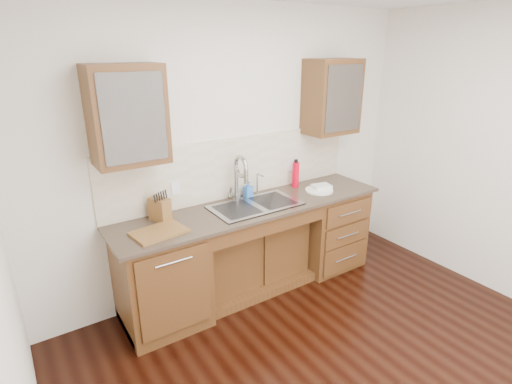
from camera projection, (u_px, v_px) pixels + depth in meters
wall_back at (233, 151)px, 3.89m from camera, size 4.00×0.10×2.70m
base_cabinet_left at (161, 278)px, 3.43m from camera, size 0.70×0.62×0.88m
base_cabinet_center at (249, 253)px, 4.02m from camera, size 1.20×0.44×0.70m
base_cabinet_right at (326, 226)px, 4.41m from camera, size 0.70×0.62×0.88m
countertop at (255, 207)px, 3.75m from camera, size 2.70×0.65×0.03m
backsplash at (237, 167)px, 3.89m from camera, size 2.70×0.02×0.59m
sink at (255, 214)px, 3.76m from camera, size 0.84×0.46×0.19m
faucet at (236, 180)px, 3.81m from camera, size 0.04×0.04×0.40m
filter_tap at (257, 183)px, 3.97m from camera, size 0.02×0.02×0.24m
upper_cabinet_left at (127, 115)px, 3.01m from camera, size 0.55×0.34×0.75m
upper_cabinet_right at (332, 97)px, 4.09m from camera, size 0.55×0.34×0.75m
outlet_left at (176, 188)px, 3.57m from camera, size 0.08×0.01×0.12m
outlet_right at (290, 165)px, 4.25m from camera, size 0.08×0.01×0.12m
soap_bottle at (248, 189)px, 3.92m from camera, size 0.08×0.08×0.17m
water_bottle at (296, 175)px, 4.20m from camera, size 0.09×0.09×0.27m
plate at (319, 190)px, 4.11m from camera, size 0.35×0.35×0.02m
dish_towel at (321, 186)px, 4.16m from camera, size 0.21×0.17×0.03m
knife_block at (160, 209)px, 3.40m from camera, size 0.17×0.21×0.20m
cutting_board at (159, 232)px, 3.19m from camera, size 0.45×0.34×0.02m
cup_left_a at (119, 123)px, 2.99m from camera, size 0.15×0.15×0.09m
cup_left_b at (139, 122)px, 3.07m from camera, size 0.10×0.10×0.09m
cup_right_a at (324, 103)px, 4.06m from camera, size 0.13×0.13×0.09m
cup_right_b at (340, 102)px, 4.18m from camera, size 0.10×0.10×0.09m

